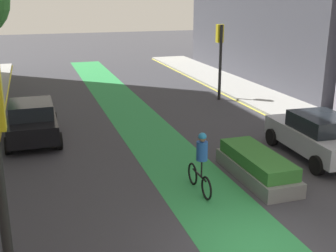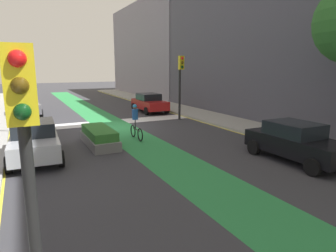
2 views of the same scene
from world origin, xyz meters
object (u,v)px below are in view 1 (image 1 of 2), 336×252
(cyclist_in_lane, at_px, (201,162))
(median_planter, at_px, (257,166))
(traffic_signal_far_right, at_px, (220,47))
(car_silver_right_far, at_px, (317,135))
(car_black_left_far, at_px, (32,120))

(cyclist_in_lane, xyz_separation_m, median_planter, (2.07, 0.42, -0.57))
(traffic_signal_far_right, xyz_separation_m, car_silver_right_far, (-0.35, -9.11, -2.04))
(traffic_signal_far_right, height_order, car_black_left_far, traffic_signal_far_right)
(traffic_signal_far_right, height_order, median_planter, traffic_signal_far_right)
(car_silver_right_far, xyz_separation_m, cyclist_in_lane, (-5.00, -1.45, 0.17))
(cyclist_in_lane, height_order, median_planter, cyclist_in_lane)
(car_silver_right_far, height_order, median_planter, car_silver_right_far)
(traffic_signal_far_right, relative_size, cyclist_in_lane, 2.18)
(car_black_left_far, xyz_separation_m, median_planter, (6.58, -6.06, -0.40))
(car_black_left_far, distance_m, cyclist_in_lane, 7.90)
(cyclist_in_lane, bearing_deg, traffic_signal_far_right, 63.14)
(traffic_signal_far_right, xyz_separation_m, cyclist_in_lane, (-5.35, -10.55, -1.87))
(traffic_signal_far_right, bearing_deg, car_black_left_far, -157.55)
(car_silver_right_far, bearing_deg, car_black_left_far, 152.12)
(car_silver_right_far, bearing_deg, traffic_signal_far_right, 87.83)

